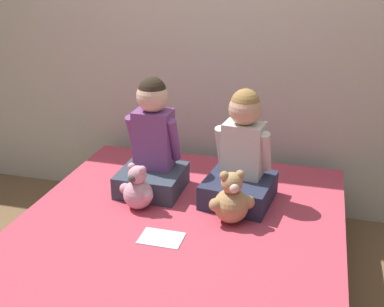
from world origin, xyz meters
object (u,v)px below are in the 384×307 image
Objects in this scene: bed at (176,261)px; sign_card at (161,238)px; teddy_bear_held_by_left_child at (138,190)px; teddy_bear_held_by_right_child at (231,201)px; child_on_right at (242,159)px; child_on_left at (153,146)px.

sign_card reaches higher than bed.
bed is 7.54× the size of teddy_bear_held_by_left_child.
teddy_bear_held_by_right_child is at bearing 28.84° from bed.
bed is 0.43m from teddy_bear_held_by_left_child.
child_on_right is 0.29m from teddy_bear_held_by_right_child.
child_on_left is at bearing 128.20° from teddy_bear_held_by_right_child.
child_on_left is 2.32× the size of teddy_bear_held_by_right_child.
sign_card is at bearing -32.40° from teddy_bear_held_by_left_child.
sign_card is (0.22, -0.26, -0.11)m from teddy_bear_held_by_left_child.
child_on_right reaches higher than bed.
child_on_left is 0.30m from teddy_bear_held_by_left_child.
child_on_left is 0.59m from teddy_bear_held_by_right_child.
bed is 0.67m from child_on_left.
child_on_right is 2.21× the size of teddy_bear_held_by_right_child.
child_on_right is at bearing 43.34° from teddy_bear_held_by_left_child.
child_on_left reaches higher than teddy_bear_held_by_right_child.
child_on_left is at bearing -173.28° from child_on_right.
bed is 6.76× the size of teddy_bear_held_by_right_child.
bed is 0.65m from child_on_right.
teddy_bear_held_by_left_child is at bearing -89.87° from child_on_left.
child_on_left reaches higher than child_on_right.
teddy_bear_held_by_left_child is (-0.26, 0.15, 0.31)m from bed.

